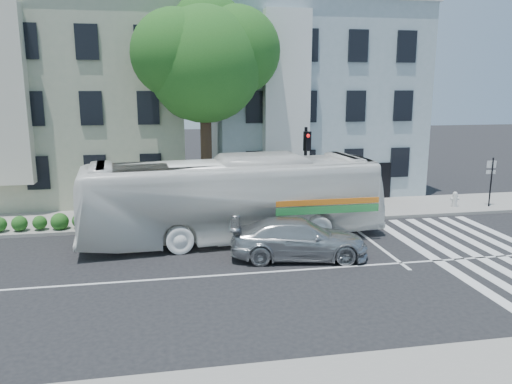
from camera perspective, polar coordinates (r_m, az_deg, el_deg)
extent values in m
plane|color=black|center=(17.80, -3.13, -9.44)|extent=(120.00, 120.00, 0.00)
cube|color=gray|center=(25.36, -5.45, -2.70)|extent=(80.00, 4.00, 0.15)
cube|color=#AEAF93|center=(31.84, -19.65, 9.56)|extent=(12.00, 10.00, 11.00)
cube|color=#95A9B1|center=(32.73, 5.72, 10.25)|extent=(12.00, 10.00, 11.00)
cylinder|color=#2D2116|center=(25.32, -5.67, 3.12)|extent=(0.56, 0.56, 5.20)
sphere|color=#194E19|center=(25.04, -5.90, 14.27)|extent=(5.60, 5.60, 5.60)
sphere|color=#194E19|center=(25.65, -2.31, 15.83)|extent=(4.40, 4.40, 4.40)
sphere|color=#194E19|center=(24.69, -9.23, 15.37)|extent=(4.20, 4.20, 4.20)
sphere|color=#194E19|center=(26.37, -5.53, 17.86)|extent=(3.80, 3.80, 3.80)
sphere|color=#194E19|center=(25.57, -7.34, 11.94)|extent=(3.40, 3.40, 3.40)
imported|color=white|center=(21.30, -2.58, -0.74)|extent=(4.20, 13.15, 3.60)
imported|color=#B3B7BB|center=(19.29, 4.90, -5.34)|extent=(2.95, 5.53, 1.53)
cylinder|color=black|center=(24.53, 5.63, 2.08)|extent=(0.15, 0.15, 4.57)
cube|color=black|center=(24.06, 5.87, 5.80)|extent=(0.37, 0.33, 0.92)
sphere|color=red|center=(23.91, 5.98, 6.41)|extent=(0.17, 0.17, 0.17)
cylinder|color=white|center=(24.30, 5.75, 3.28)|extent=(0.46, 0.20, 0.48)
cylinder|color=silver|center=(28.77, 21.76, -0.91)|extent=(0.27, 0.27, 0.66)
sphere|color=silver|center=(28.69, 21.81, -0.20)|extent=(0.24, 0.24, 0.24)
cylinder|color=silver|center=(28.75, 21.77, -0.74)|extent=(0.46, 0.22, 0.15)
cylinder|color=black|center=(29.37, 25.27, 1.02)|extent=(0.07, 0.07, 2.64)
cube|color=white|center=(29.30, 25.33, 2.89)|extent=(0.47, 0.13, 0.37)
cube|color=white|center=(29.37, 25.25, 2.07)|extent=(0.47, 0.13, 0.19)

